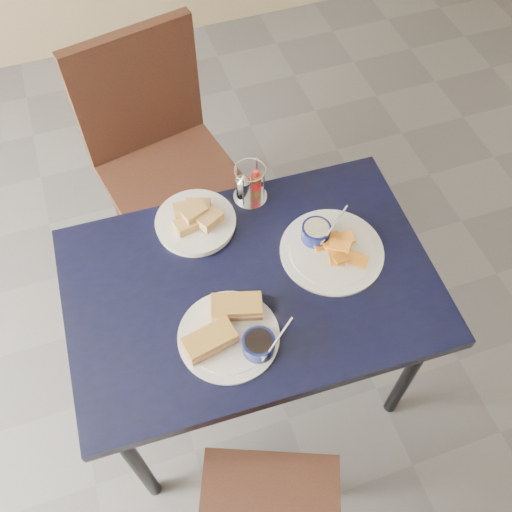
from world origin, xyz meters
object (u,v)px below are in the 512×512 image
object	(u,v)px
chair_far	(162,145)
bread_basket	(196,220)
condiment_caddy	(249,186)
dining_table	(251,295)
sandwich_plate	(232,332)
plantain_plate	(328,245)

from	to	relation	value
chair_far	bread_basket	xyz separation A→B (m)	(0.00, -0.53, 0.19)
chair_far	condiment_caddy	size ratio (longest dim) A/B	7.52
chair_far	dining_table	bearing A→B (deg)	-83.09
chair_far	bread_basket	size ratio (longest dim) A/B	4.13
bread_basket	condiment_caddy	world-z (taller)	condiment_caddy
dining_table	bread_basket	distance (m)	0.29
sandwich_plate	bread_basket	xyz separation A→B (m)	(0.01, 0.40, -0.00)
dining_table	condiment_caddy	world-z (taller)	condiment_caddy
chair_far	bread_basket	world-z (taller)	chair_far
chair_far	condiment_caddy	distance (m)	0.56
sandwich_plate	bread_basket	bearing A→B (deg)	88.75
dining_table	condiment_caddy	xyz separation A→B (m)	(0.10, 0.31, 0.13)
chair_far	plantain_plate	distance (m)	0.85
sandwich_plate	plantain_plate	xyz separation A→B (m)	(0.36, 0.18, -0.01)
dining_table	sandwich_plate	xyz separation A→B (m)	(-0.10, -0.14, 0.10)
bread_basket	plantain_plate	bearing A→B (deg)	-31.39
sandwich_plate	bread_basket	world-z (taller)	sandwich_plate
plantain_plate	condiment_caddy	xyz separation A→B (m)	(-0.16, 0.27, 0.04)
dining_table	chair_far	distance (m)	0.80
plantain_plate	bread_basket	bearing A→B (deg)	148.61
plantain_plate	bread_basket	distance (m)	0.42
sandwich_plate	condiment_caddy	size ratio (longest dim) A/B	2.25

